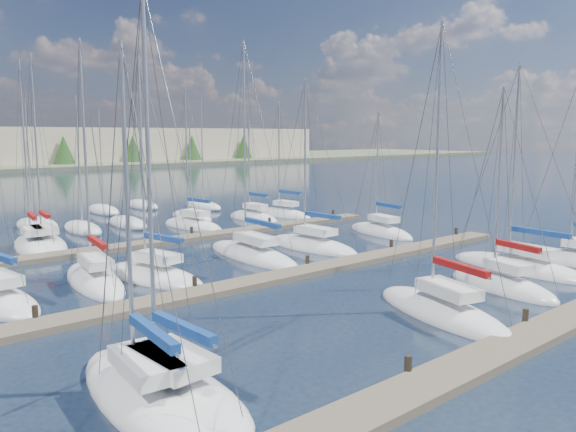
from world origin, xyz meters
TOP-DOWN VIEW (x-y plane):
  - ground at (0.00, 60.00)m, footprint 400.00×400.00m
  - dock_near at (0.00, 2.01)m, footprint 44.00×1.93m
  - dock_mid at (0.00, 16.01)m, footprint 44.00×1.93m
  - dock_far at (0.00, 30.01)m, footprint 44.00×1.93m
  - sailboat_k at (3.31, 21.72)m, footprint 3.48×10.29m
  - sailboat_m at (16.93, 22.12)m, footprint 3.71×7.91m
  - sailboat_r at (17.23, 35.27)m, footprint 2.83×7.56m
  - sailboat_j at (-4.48, 20.70)m, footprint 4.39×8.30m
  - sailboat_l at (8.51, 21.46)m, footprint 3.27×8.72m
  - sailboat_n at (-7.19, 34.51)m, footprint 3.57×8.15m
  - sailboat_o at (-6.32, 34.70)m, footprint 3.76×8.19m
  - sailboat_b at (-11.55, 7.31)m, footprint 3.35×8.67m
  - sailboat_c at (-10.83, 7.07)m, footprint 3.47×8.23m
  - sailboat_d at (2.65, 6.18)m, footprint 4.73×8.92m
  - sailboat_p at (6.57, 35.11)m, footprint 3.41×7.84m
  - sailboat_e at (8.90, 6.72)m, footprint 3.76×7.33m
  - sailboat_i at (-7.43, 21.94)m, footprint 3.63×8.91m
  - sailboat_f at (13.70, 8.23)m, footprint 3.05×9.37m
  - sailboat_q at (13.52, 35.42)m, footprint 2.59×6.89m
  - distant_boats at (-4.34, 43.76)m, footprint 36.93×20.75m

SIDE VIEW (x-z plane):
  - ground at x=0.00m, z-range 0.00..0.00m
  - dock_near at x=0.00m, z-range -0.40..0.70m
  - dock_mid at x=0.00m, z-range -0.40..0.70m
  - dock_far at x=0.00m, z-range -0.40..0.70m
  - sailboat_b at x=-11.55m, z-range -5.71..6.05m
  - sailboat_l at x=8.51m, z-range -6.31..6.66m
  - sailboat_m at x=16.93m, z-range -5.24..5.60m
  - sailboat_q at x=13.52m, z-range -4.95..5.30m
  - sailboat_f at x=13.70m, z-range -6.40..6.76m
  - sailboat_c at x=-10.83m, z-range -6.55..6.91m
  - sailboat_j at x=-4.48m, z-range -6.48..6.84m
  - sailboat_d at x=2.65m, z-range -6.77..7.13m
  - sailboat_k at x=3.31m, z-range -7.37..7.73m
  - sailboat_p at x=6.57m, z-range -6.32..6.69m
  - sailboat_e at x=8.90m, z-range -5.53..5.91m
  - sailboat_o at x=-6.32m, z-range -7.20..7.58m
  - sailboat_i at x=-7.43m, z-range -6.86..7.25m
  - sailboat_r at x=17.23m, z-range -5.97..6.36m
  - sailboat_n at x=-7.19m, z-range -6.92..7.32m
  - distant_boats at x=-4.34m, z-range -6.36..6.94m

